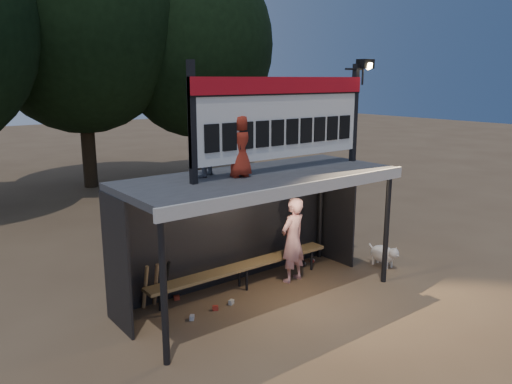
# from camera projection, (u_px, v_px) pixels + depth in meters

# --- Properties ---
(ground) EXTENTS (80.00, 80.00, 0.00)m
(ground) POSITION_uv_depth(u_px,v_px,m) (261.00, 298.00, 9.18)
(ground) COLOR brown
(ground) RESTS_ON ground
(player) EXTENTS (0.68, 0.51, 1.70)m
(player) POSITION_uv_depth(u_px,v_px,m) (293.00, 240.00, 9.78)
(player) COLOR white
(player) RESTS_ON ground
(child_a) EXTENTS (0.73, 0.70, 1.19)m
(child_a) POSITION_uv_depth(u_px,v_px,m) (199.00, 142.00, 8.30)
(child_a) COLOR slate
(child_a) RESTS_ON dugout_shelter
(child_b) EXTENTS (0.55, 0.40, 1.04)m
(child_b) POSITION_uv_depth(u_px,v_px,m) (240.00, 146.00, 8.31)
(child_b) COLOR maroon
(child_b) RESTS_ON dugout_shelter
(dugout_shelter) EXTENTS (5.10, 2.08, 2.32)m
(dugout_shelter) POSITION_uv_depth(u_px,v_px,m) (253.00, 198.00, 8.96)
(dugout_shelter) COLOR #38383A
(dugout_shelter) RESTS_ON ground
(scoreboard_assembly) EXTENTS (4.10, 0.27, 1.99)m
(scoreboard_assembly) POSITION_uv_depth(u_px,v_px,m) (286.00, 114.00, 8.77)
(scoreboard_assembly) COLOR black
(scoreboard_assembly) RESTS_ON dugout_shelter
(bench) EXTENTS (4.00, 0.35, 0.48)m
(bench) POSITION_uv_depth(u_px,v_px,m) (243.00, 267.00, 9.51)
(bench) COLOR olive
(bench) RESTS_ON ground
(tree_mid) EXTENTS (7.22, 7.22, 10.36)m
(tree_mid) POSITION_uv_depth(u_px,v_px,m) (78.00, 13.00, 17.28)
(tree_mid) COLOR #2F2215
(tree_mid) RESTS_ON ground
(tree_right) EXTENTS (6.08, 6.08, 8.72)m
(tree_right) POSITION_uv_depth(u_px,v_px,m) (194.00, 45.00, 19.11)
(tree_right) COLOR black
(tree_right) RESTS_ON ground
(dog) EXTENTS (0.36, 0.81, 0.49)m
(dog) POSITION_uv_depth(u_px,v_px,m) (384.00, 254.00, 10.66)
(dog) COLOR white
(dog) RESTS_ON ground
(bats) EXTENTS (0.47, 0.32, 0.84)m
(bats) POSITION_uv_depth(u_px,v_px,m) (156.00, 284.00, 8.71)
(bats) COLOR #A17A4B
(bats) RESTS_ON ground
(litter) EXTENTS (3.62, 0.95, 0.08)m
(litter) POSITION_uv_depth(u_px,v_px,m) (253.00, 285.00, 9.65)
(litter) COLOR #A7301C
(litter) RESTS_ON ground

